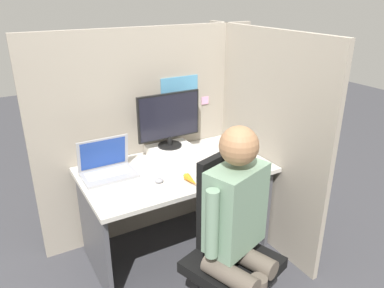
% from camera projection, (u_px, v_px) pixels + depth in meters
% --- Properties ---
extents(ground_plane, '(12.00, 12.00, 0.00)m').
position_uv_depth(ground_plane, '(202.00, 278.00, 2.65)').
color(ground_plane, '#3D3D42').
extents(cubicle_panel_back, '(1.83, 0.05, 1.65)m').
position_uv_depth(cubicle_panel_back, '(152.00, 134.00, 2.97)').
color(cubicle_panel_back, gray).
rests_on(cubicle_panel_back, ground).
extents(cubicle_panel_right, '(0.04, 1.42, 1.65)m').
position_uv_depth(cubicle_panel_right, '(259.00, 138.00, 2.90)').
color(cubicle_panel_right, gray).
rests_on(cubicle_panel_right, ground).
extents(desk, '(1.33, 0.77, 0.71)m').
position_uv_depth(desk, '(176.00, 190.00, 2.76)').
color(desk, beige).
rests_on(desk, ground).
extents(paper_box, '(0.34, 0.23, 0.06)m').
position_uv_depth(paper_box, '(170.00, 150.00, 2.91)').
color(paper_box, white).
rests_on(paper_box, desk).
extents(monitor, '(0.50, 0.18, 0.42)m').
position_uv_depth(monitor, '(169.00, 119.00, 2.82)').
color(monitor, black).
rests_on(monitor, paper_box).
extents(laptop, '(0.36, 0.24, 0.26)m').
position_uv_depth(laptop, '(107.00, 168.00, 2.57)').
color(laptop, '#99999E').
rests_on(laptop, desk).
extents(mouse, '(0.06, 0.05, 0.03)m').
position_uv_depth(mouse, '(159.00, 181.00, 2.48)').
color(mouse, gray).
rests_on(mouse, desk).
extents(stapler, '(0.04, 0.16, 0.05)m').
position_uv_depth(stapler, '(232.00, 147.00, 2.99)').
color(stapler, black).
rests_on(stapler, desk).
extents(carrot_toy, '(0.05, 0.15, 0.05)m').
position_uv_depth(carrot_toy, '(191.00, 180.00, 2.46)').
color(carrot_toy, orange).
rests_on(carrot_toy, desk).
extents(office_chair, '(0.59, 0.63, 1.01)m').
position_uv_depth(office_chair, '(228.00, 240.00, 2.24)').
color(office_chair, black).
rests_on(office_chair, ground).
extents(person, '(0.46, 0.49, 1.27)m').
position_uv_depth(person, '(238.00, 223.00, 2.00)').
color(person, brown).
rests_on(person, ground).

